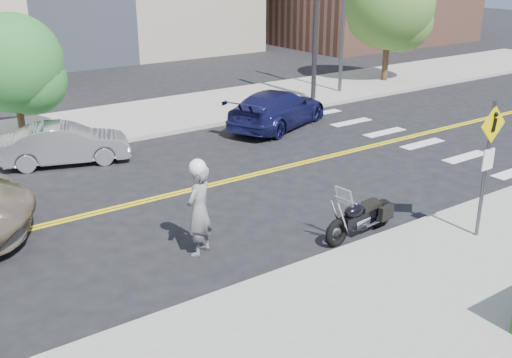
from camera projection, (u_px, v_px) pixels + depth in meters
The scene contains 10 objects.
ground_plane at pixel (171, 195), 15.69m from camera, with size 120.00×120.00×0.00m, color black.
sidewalk_near at pixel (382, 328), 9.93m from camera, with size 60.00×5.00×0.15m, color #9E9B91.
sidewalk_far at pixel (72, 129), 21.40m from camera, with size 60.00×5.00×0.15m, color #9E9B91.
pedestrian_sign at pixel (488, 157), 12.45m from camera, with size 0.78×0.08×3.00m.
motorcyclist at pixel (199, 208), 12.25m from camera, with size 0.86×0.76×2.09m.
motorcycle at pixel (361, 208), 13.21m from camera, with size 2.13×0.65×1.30m, color black, non-canonical shape.
parked_car_silver at pixel (66, 144), 17.88m from camera, with size 1.30×3.71×1.22m, color #95979C.
parked_car_blue at pixel (278, 109), 21.69m from camera, with size 1.91×4.71×1.37m, color navy.
tree_far_a at pixel (13, 63), 18.80m from camera, with size 3.14×3.14×4.29m.
tree_far_b at pixel (390, 4), 28.27m from camera, with size 4.26×4.26×5.89m.
Camera 1 is at (-6.59, -13.17, 5.87)m, focal length 42.00 mm.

